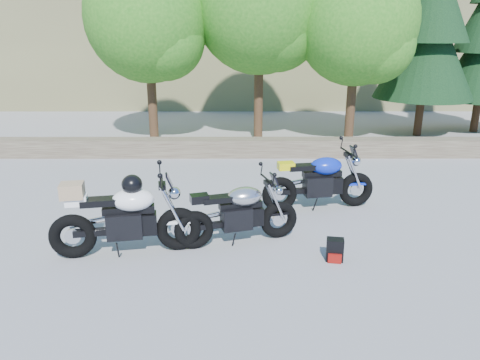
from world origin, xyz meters
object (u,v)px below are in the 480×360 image
Objects in this scene: white_bike at (125,216)px; blue_bike at (320,182)px; silver_bike at (238,214)px; backpack at (335,250)px.

blue_bike is (3.38, 1.97, -0.08)m from white_bike.
backpack is at bearing -39.89° from silver_bike.
white_bike reaches higher than silver_bike.
blue_bike reaches higher than silver_bike.
silver_bike is 5.84× the size of backpack.
white_bike is 6.62× the size of backpack.
white_bike reaches higher than blue_bike.
silver_bike reaches higher than backpack.
silver_bike is at bearing 166.12° from backpack.
backpack is at bearing -102.76° from blue_bike.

